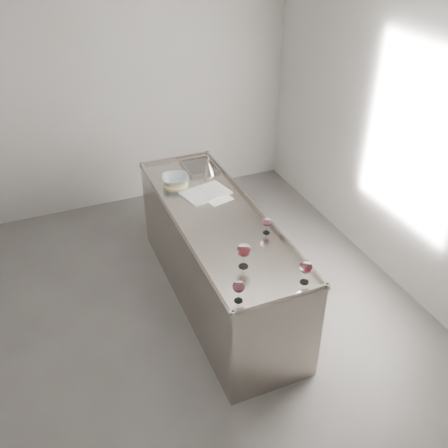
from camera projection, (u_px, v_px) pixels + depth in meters
name	position (u px, v px, depth m)	size (l,w,h in m)	color
room_shell	(169.00, 196.00, 3.71)	(4.54, 5.04, 2.84)	#4D4A48
counter	(217.00, 258.00, 4.61)	(0.77, 2.42, 0.97)	gray
wine_glass_left	(239.00, 287.00, 3.36)	(0.09, 0.09, 0.17)	white
wine_glass_middle	(244.00, 251.00, 3.66)	(0.11, 0.11, 0.21)	white
wine_glass_right	(306.00, 267.00, 3.52)	(0.10, 0.10, 0.19)	white
wine_glass_small	(267.00, 222.00, 4.07)	(0.07, 0.07, 0.15)	white
notebook	(206.00, 193.00, 4.67)	(0.48, 0.38, 0.02)	silver
loose_paper_top	(214.00, 196.00, 4.63)	(0.23, 0.33, 0.00)	white
trivet	(176.00, 183.00, 4.82)	(0.24, 0.24, 0.02)	beige
ceramic_bowl	(175.00, 179.00, 4.79)	(0.26, 0.26, 0.06)	#8B9EA1
wine_funnel	(208.00, 169.00, 4.96)	(0.14, 0.14, 0.20)	#A29D90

